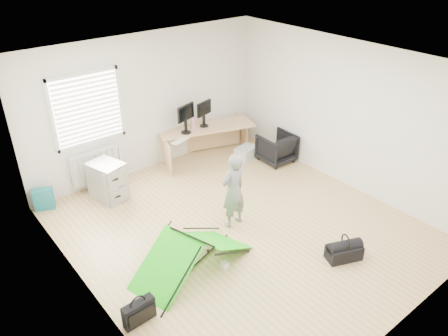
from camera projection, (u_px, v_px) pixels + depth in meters
ground at (239, 228)px, 7.18m from camera, size 5.50×5.50×0.00m
back_wall at (147, 104)px, 8.39m from camera, size 5.00×0.02×2.70m
window at (87, 109)px, 7.61m from camera, size 1.20×0.06×1.20m
radiator at (97, 165)px, 8.12m from camera, size 1.00×0.12×0.60m
desk at (206, 142)px, 9.25m from camera, size 2.11×1.24×0.69m
filing_cabinet at (108, 181)px, 7.80m from camera, size 0.61×0.71×0.71m
monitor_left at (186, 123)px, 8.71m from camera, size 0.47×0.22×0.44m
monitor_right at (204, 117)px, 9.01m from camera, size 0.43×0.20×0.40m
keyboard at (181, 141)px, 8.47m from camera, size 0.43×0.25×0.02m
thermos at (193, 123)px, 8.92m from camera, size 0.09×0.09×0.26m
office_chair at (277, 148)px, 9.07m from camera, size 0.68×0.70×0.61m
person at (233, 190)px, 6.96m from camera, size 0.50×0.35×1.30m
kite at (193, 252)px, 6.21m from camera, size 1.93×1.27×0.55m
storage_crate at (246, 153)px, 9.27m from camera, size 0.50×0.39×0.25m
tote_bag at (44, 199)px, 7.57m from camera, size 0.37×0.27×0.40m
laptop_bag at (139, 312)px, 5.41m from camera, size 0.43×0.14×0.32m
white_box at (225, 265)px, 6.33m from camera, size 0.09×0.09×0.09m
duffel_bag at (344, 252)px, 6.46m from camera, size 0.58×0.44×0.22m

